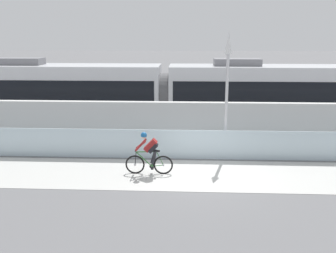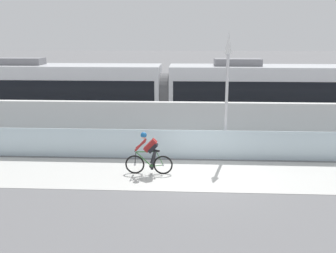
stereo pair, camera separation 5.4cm
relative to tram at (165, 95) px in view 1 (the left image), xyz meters
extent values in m
plane|color=slate|center=(1.54, -6.85, -1.89)|extent=(200.00, 200.00, 0.00)
cube|color=beige|center=(1.54, -6.85, -1.89)|extent=(32.00, 3.20, 0.01)
cube|color=silver|center=(1.54, -5.00, -1.28)|extent=(32.00, 0.05, 1.23)
cube|color=silver|center=(1.54, -3.20, -0.86)|extent=(32.00, 0.36, 2.07)
cube|color=#595654|center=(1.54, -0.72, -1.89)|extent=(32.00, 0.08, 0.01)
cube|color=#595654|center=(1.54, 0.72, -1.89)|extent=(32.00, 0.08, 0.01)
cube|color=silver|center=(-5.74, 0.00, 0.01)|extent=(11.00, 2.50, 3.10)
cube|color=black|center=(-5.74, 0.00, 0.36)|extent=(10.56, 2.54, 1.04)
cube|color=#19599E|center=(-5.74, 0.00, -1.36)|extent=(10.78, 2.53, 0.28)
cube|color=slate|center=(-7.72, 0.00, 1.74)|extent=(2.40, 1.10, 0.36)
cylinder|color=black|center=(-9.26, 0.72, -1.59)|extent=(0.60, 0.10, 0.60)
cube|color=#232326|center=(-2.22, 0.00, -1.53)|extent=(1.40, 1.88, 0.20)
cylinder|color=black|center=(-2.22, -0.72, -1.59)|extent=(0.60, 0.10, 0.60)
cylinder|color=black|center=(-2.22, 0.72, -1.59)|extent=(0.60, 0.10, 0.60)
cube|color=silver|center=(5.76, 0.00, 0.01)|extent=(11.00, 2.50, 3.10)
cube|color=black|center=(5.76, 0.00, 0.36)|extent=(10.56, 2.54, 1.04)
cube|color=#19599E|center=(5.76, 0.00, -1.36)|extent=(10.78, 2.53, 0.28)
cube|color=slate|center=(3.78, 0.00, 1.74)|extent=(2.40, 1.10, 0.36)
cube|color=#232326|center=(2.24, 0.00, -1.53)|extent=(1.40, 1.88, 0.20)
cylinder|color=black|center=(2.24, -0.72, -1.59)|extent=(0.60, 0.10, 0.60)
cylinder|color=black|center=(2.24, 0.72, -1.59)|extent=(0.60, 0.10, 0.60)
cylinder|color=black|center=(9.28, 0.72, -1.59)|extent=(0.60, 0.10, 0.60)
cylinder|color=#59595B|center=(0.01, 0.00, 0.01)|extent=(0.60, 2.30, 2.30)
torus|color=black|center=(-0.71, -6.85, -1.53)|extent=(0.72, 0.06, 0.72)
cylinder|color=#99999E|center=(-0.71, -6.85, -1.53)|extent=(0.07, 0.10, 0.07)
torus|color=black|center=(0.34, -6.85, -1.53)|extent=(0.72, 0.06, 0.72)
cylinder|color=#99999E|center=(0.34, -6.85, -1.53)|extent=(0.07, 0.10, 0.07)
cylinder|color=#337233|center=(-0.37, -6.85, -1.32)|extent=(0.60, 0.04, 0.58)
cylinder|color=#337233|center=(0.01, -6.85, -1.30)|extent=(0.22, 0.04, 0.59)
cylinder|color=#337233|center=(-0.28, -6.85, -1.03)|extent=(0.76, 0.04, 0.07)
cylinder|color=#337233|center=(0.13, -6.85, -1.56)|extent=(0.43, 0.03, 0.09)
cylinder|color=#337233|center=(0.22, -6.85, -1.27)|extent=(0.27, 0.02, 0.53)
cylinder|color=black|center=(-0.68, -6.85, -1.29)|extent=(0.08, 0.03, 0.49)
cube|color=black|center=(0.10, -6.85, -0.99)|extent=(0.24, 0.10, 0.05)
cylinder|color=black|center=(-0.66, -6.85, -0.94)|extent=(0.03, 0.58, 0.03)
cylinder|color=#262628|center=(-0.08, -6.85, -1.59)|extent=(0.18, 0.02, 0.18)
cube|color=maroon|center=(-0.12, -6.85, -0.78)|extent=(0.50, 0.28, 0.51)
cube|color=black|center=(-0.03, -6.85, -0.87)|extent=(0.38, 0.30, 0.38)
sphere|color=beige|center=(-0.36, -6.85, -0.43)|extent=(0.20, 0.20, 0.20)
sphere|color=#195999|center=(-0.36, -6.85, -0.40)|extent=(0.23, 0.23, 0.23)
cylinder|color=maroon|center=(-0.48, -6.85, -0.77)|extent=(0.44, 0.41, 0.41)
cylinder|color=maroon|center=(-0.48, -6.85, -0.77)|extent=(0.44, 0.41, 0.41)
cylinder|color=black|center=(-0.01, -6.85, -1.35)|extent=(0.29, 0.33, 0.80)
cylinder|color=black|center=(-0.01, -6.85, -1.21)|extent=(0.29, 0.33, 0.54)
cylinder|color=gray|center=(2.81, -4.70, -1.79)|extent=(0.24, 0.24, 0.20)
cylinder|color=silver|center=(2.81, -4.70, 0.31)|extent=(0.12, 0.12, 4.20)
cone|color=white|center=(2.81, -4.70, 2.86)|extent=(0.28, 0.28, 0.90)
camera|label=1|loc=(1.17, -20.19, 3.22)|focal=40.85mm
camera|label=2|loc=(1.22, -20.18, 3.22)|focal=40.85mm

